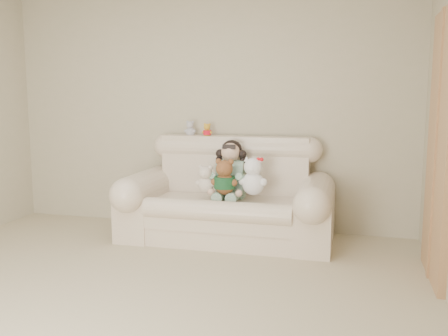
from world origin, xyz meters
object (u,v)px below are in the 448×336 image
brown_teddy (225,173)px  white_cat (253,172)px  cream_teddy (206,177)px  seated_child (231,169)px  sofa (227,190)px

brown_teddy → white_cat: white_cat is taller
brown_teddy → cream_teddy: brown_teddy is taller
seated_child → white_cat: size_ratio=1.36×
sofa → white_cat: (0.29, -0.09, 0.20)m
white_cat → cream_teddy: size_ratio=1.35×
seated_child → white_cat: 0.32m
sofa → brown_teddy: size_ratio=5.13×
sofa → white_cat: 0.37m
seated_child → cream_teddy: seated_child is taller
sofa → cream_teddy: bearing=-144.1°
brown_teddy → white_cat: bearing=28.6°
sofa → white_cat: size_ratio=4.79×
sofa → cream_teddy: 0.26m
seated_child → cream_teddy: size_ratio=1.83×
seated_child → cream_teddy: (-0.20, -0.21, -0.06)m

